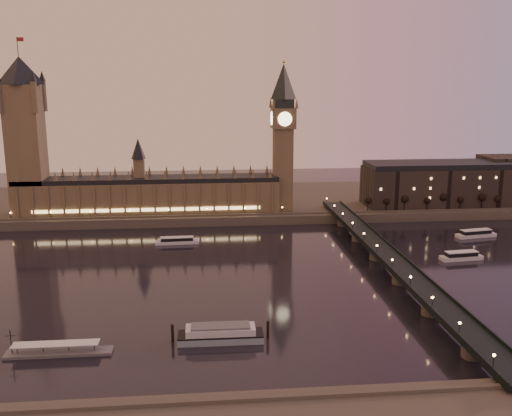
{
  "coord_description": "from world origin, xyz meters",
  "views": [
    {
      "loc": [
        -2.62,
        -273.91,
        96.76
      ],
      "look_at": [
        26.82,
        35.0,
        27.01
      ],
      "focal_mm": 40.0,
      "sensor_mm": 36.0,
      "label": 1
    }
  ],
  "objects": [
    {
      "name": "bare_tree_6",
      "position": [
        195.95,
        109.0,
        13.97
      ],
      "size": [
        5.27,
        5.27,
        10.71
      ],
      "color": "black",
      "rests_on": "ground"
    },
    {
      "name": "moored_barge",
      "position": [
        3.0,
        -73.44,
        2.89
      ],
      "size": [
        37.37,
        9.4,
        6.85
      ],
      "rotation": [
        0.0,
        0.0,
        -0.01
      ],
      "color": "#8497A8",
      "rests_on": "ground"
    },
    {
      "name": "victoria_tower",
      "position": [
        -120.0,
        121.0,
        65.79
      ],
      "size": [
        31.68,
        31.68,
        118.0
      ],
      "color": "brown",
      "rests_on": "ground"
    },
    {
      "name": "pontoon_pier",
      "position": [
        -55.87,
        -78.68,
        1.09
      ],
      "size": [
        37.92,
        6.32,
        10.11
      ],
      "color": "#595B5E",
      "rests_on": "ground"
    },
    {
      "name": "westminster_bridge",
      "position": [
        91.61,
        0.0,
        5.52
      ],
      "size": [
        13.2,
        260.0,
        15.3
      ],
      "color": "black",
      "rests_on": "ground"
    },
    {
      "name": "far_embankment",
      "position": [
        30.0,
        165.0,
        3.0
      ],
      "size": [
        560.0,
        130.0,
        6.0
      ],
      "primitive_type": "cube",
      "color": "#423D35",
      "rests_on": "ground"
    },
    {
      "name": "cruise_boat_c",
      "position": [
        138.68,
        14.5,
        2.09
      ],
      "size": [
        24.23,
        8.83,
        4.74
      ],
      "rotation": [
        0.0,
        0.0,
        0.1
      ],
      "color": "silver",
      "rests_on": "ground"
    },
    {
      "name": "cruise_boat_a",
      "position": [
        -18.77,
        61.19,
        1.83
      ],
      "size": [
        26.18,
        6.43,
        4.16
      ],
      "rotation": [
        0.0,
        0.0,
        0.03
      ],
      "color": "silver",
      "rests_on": "ground"
    },
    {
      "name": "bare_tree_2",
      "position": [
        140.67,
        109.0,
        13.97
      ],
      "size": [
        5.27,
        5.27,
        10.71
      ],
      "color": "black",
      "rests_on": "ground"
    },
    {
      "name": "bare_tree_4",
      "position": [
        168.31,
        109.0,
        13.97
      ],
      "size": [
        5.27,
        5.27,
        10.71
      ],
      "color": "black",
      "rests_on": "ground"
    },
    {
      "name": "city_block",
      "position": [
        194.94,
        130.93,
        22.24
      ],
      "size": [
        155.0,
        45.0,
        34.0
      ],
      "color": "black",
      "rests_on": "ground"
    },
    {
      "name": "bare_tree_1",
      "position": [
        126.85,
        109.0,
        13.97
      ],
      "size": [
        5.27,
        5.27,
        10.71
      ],
      "color": "black",
      "rests_on": "ground"
    },
    {
      "name": "palace_of_westminster",
      "position": [
        -40.12,
        120.99,
        21.71
      ],
      "size": [
        180.0,
        26.62,
        52.0
      ],
      "color": "brown",
      "rests_on": "ground"
    },
    {
      "name": "bare_tree_3",
      "position": [
        154.49,
        109.0,
        13.97
      ],
      "size": [
        5.27,
        5.27,
        10.71
      ],
      "color": "black",
      "rests_on": "ground"
    },
    {
      "name": "bare_tree_0",
      "position": [
        113.03,
        109.0,
        13.97
      ],
      "size": [
        5.27,
        5.27,
        10.71
      ],
      "color": "black",
      "rests_on": "ground"
    },
    {
      "name": "big_ben",
      "position": [
        53.99,
        120.99,
        63.95
      ],
      "size": [
        17.68,
        17.68,
        104.0
      ],
      "color": "brown",
      "rests_on": "ground"
    },
    {
      "name": "ground",
      "position": [
        0.0,
        0.0,
        0.0
      ],
      "size": [
        700.0,
        700.0,
        0.0
      ],
      "primitive_type": "plane",
      "color": "black",
      "rests_on": "ground"
    },
    {
      "name": "bare_tree_7",
      "position": [
        209.77,
        109.0,
        13.97
      ],
      "size": [
        5.27,
        5.27,
        10.71
      ],
      "color": "black",
      "rests_on": "ground"
    },
    {
      "name": "bare_tree_5",
      "position": [
        182.13,
        109.0,
        13.97
      ],
      "size": [
        5.27,
        5.27,
        10.71
      ],
      "color": "black",
      "rests_on": "ground"
    },
    {
      "name": "cruise_boat_b",
      "position": [
        168.61,
        58.43,
        2.11
      ],
      "size": [
        26.7,
        10.56,
        4.8
      ],
      "rotation": [
        0.0,
        0.0,
        0.16
      ],
      "color": "silver",
      "rests_on": "ground"
    }
  ]
}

